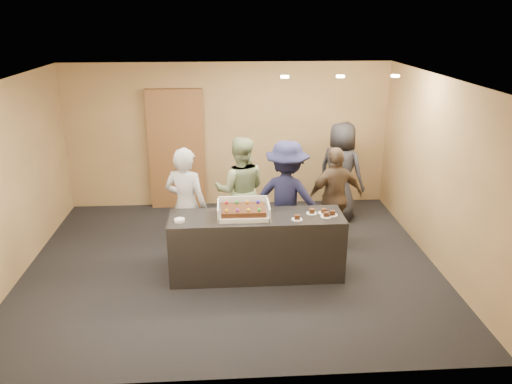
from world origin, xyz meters
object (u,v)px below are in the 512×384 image
(person_server_grey, at_px, (186,206))
(person_dark_suit, at_px, (341,171))
(person_sage_man, at_px, (240,191))
(person_brown_extra, at_px, (335,197))
(storage_cabinet, at_px, (177,150))
(sheet_cake, at_px, (243,210))
(serving_counter, at_px, (257,246))
(plate_stack, at_px, (179,220))
(cake_box, at_px, (243,213))
(person_navy_man, at_px, (287,198))

(person_server_grey, xyz_separation_m, person_dark_suit, (2.62, 1.50, 0.00))
(person_sage_man, bearing_deg, person_brown_extra, 173.95)
(storage_cabinet, bearing_deg, sheet_cake, -67.79)
(serving_counter, xyz_separation_m, plate_stack, (-1.04, -0.12, 0.47))
(person_sage_man, bearing_deg, person_dark_suit, -151.37)
(serving_counter, distance_m, person_sage_man, 1.23)
(person_sage_man, height_order, person_dark_suit, person_dark_suit)
(serving_counter, height_order, person_brown_extra, person_brown_extra)
(person_sage_man, bearing_deg, cake_box, 93.49)
(storage_cabinet, height_order, person_brown_extra, storage_cabinet)
(person_sage_man, height_order, person_brown_extra, person_sage_man)
(sheet_cake, height_order, plate_stack, sheet_cake)
(storage_cabinet, xyz_separation_m, cake_box, (1.13, -2.74, -0.18))
(serving_counter, distance_m, cake_box, 0.53)
(sheet_cake, relative_size, person_dark_suit, 0.34)
(plate_stack, bearing_deg, person_server_grey, 85.49)
(person_navy_man, bearing_deg, person_server_grey, 28.88)
(storage_cabinet, relative_size, person_sage_man, 1.29)
(plate_stack, distance_m, person_dark_suit, 3.40)
(serving_counter, height_order, plate_stack, plate_stack)
(person_navy_man, bearing_deg, storage_cabinet, -27.61)
(plate_stack, bearing_deg, person_dark_suit, 38.39)
(person_navy_man, bearing_deg, person_brown_extra, -143.82)
(person_sage_man, xyz_separation_m, person_navy_man, (0.68, -0.45, 0.02))
(serving_counter, height_order, person_dark_suit, person_dark_suit)
(person_dark_suit, bearing_deg, plate_stack, 78.82)
(person_sage_man, relative_size, person_navy_man, 0.98)
(sheet_cake, bearing_deg, person_navy_man, 45.29)
(storage_cabinet, height_order, person_dark_suit, storage_cabinet)
(person_server_grey, bearing_deg, person_dark_suit, -129.17)
(plate_stack, bearing_deg, serving_counter, 6.40)
(person_sage_man, relative_size, person_dark_suit, 0.98)
(person_brown_extra, bearing_deg, person_sage_man, -24.20)
(serving_counter, height_order, storage_cabinet, storage_cabinet)
(person_server_grey, height_order, person_dark_suit, person_dark_suit)
(storage_cabinet, relative_size, sheet_cake, 3.72)
(serving_counter, xyz_separation_m, person_sage_man, (-0.18, 1.14, 0.42))
(person_sage_man, xyz_separation_m, person_dark_suit, (1.81, 0.85, 0.01))
(person_navy_man, bearing_deg, sheet_cake, 66.57)
(person_navy_man, bearing_deg, person_dark_suit, -109.42)
(sheet_cake, bearing_deg, person_brown_extra, 31.48)
(storage_cabinet, distance_m, person_brown_extra, 3.21)
(person_navy_man, bearing_deg, person_sage_man, -12.28)
(cake_box, bearing_deg, plate_stack, -170.57)
(serving_counter, relative_size, person_navy_man, 1.35)
(cake_box, distance_m, person_brown_extra, 1.71)
(storage_cabinet, bearing_deg, cake_box, -67.59)
(serving_counter, bearing_deg, plate_stack, -173.82)
(sheet_cake, bearing_deg, cake_box, 89.05)
(serving_counter, relative_size, storage_cabinet, 1.07)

